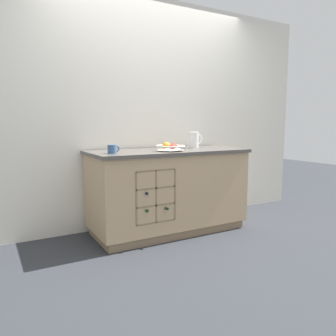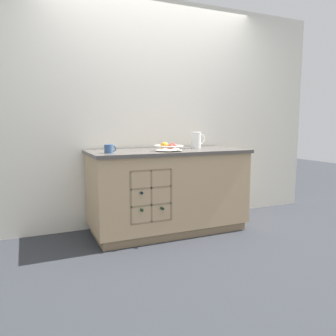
# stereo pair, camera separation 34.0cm
# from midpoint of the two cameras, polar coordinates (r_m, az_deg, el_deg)

# --- Properties ---
(ground_plane) EXTENTS (14.00, 14.00, 0.00)m
(ground_plane) POSITION_cam_midpoint_polar(r_m,az_deg,el_deg) (3.64, 2.72, -10.82)
(ground_plane) COLOR #2D3035
(back_wall) EXTENTS (4.40, 0.06, 2.55)m
(back_wall) POSITION_cam_midpoint_polar(r_m,az_deg,el_deg) (3.83, 0.03, 9.51)
(back_wall) COLOR silver
(back_wall) RESTS_ON ground_plane
(kitchen_island) EXTENTS (1.67, 0.75, 0.88)m
(kitchen_island) POSITION_cam_midpoint_polar(r_m,az_deg,el_deg) (3.51, 2.74, -3.91)
(kitchen_island) COLOR #8B7354
(kitchen_island) RESTS_ON ground_plane
(fruit_bowl) EXTENTS (0.30, 0.30, 0.09)m
(fruit_bowl) POSITION_cam_midpoint_polar(r_m,az_deg,el_deg) (3.30, 3.07, 3.64)
(fruit_bowl) COLOR silver
(fruit_bowl) RESTS_ON kitchen_island
(white_pitcher) EXTENTS (0.18, 0.12, 0.18)m
(white_pitcher) POSITION_cam_midpoint_polar(r_m,az_deg,el_deg) (3.71, 7.56, 4.90)
(white_pitcher) COLOR white
(white_pitcher) RESTS_ON kitchen_island
(ceramic_mug) EXTENTS (0.11, 0.08, 0.08)m
(ceramic_mug) POSITION_cam_midpoint_polar(r_m,az_deg,el_deg) (3.09, -7.18, 3.34)
(ceramic_mug) COLOR #385684
(ceramic_mug) RESTS_ON kitchen_island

